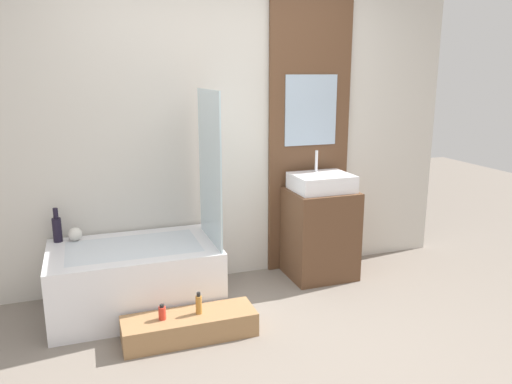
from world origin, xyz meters
The scene contains 12 objects.
ground_plane centered at (0.00, 0.00, 0.00)m, with size 12.00×12.00×0.00m, color slate.
wall_tiled_back centered at (0.00, 1.58, 1.30)m, with size 4.20×0.06×2.60m, color beige.
wall_wood_accent centered at (0.79, 1.53, 1.31)m, with size 0.74×0.04×2.60m.
bathtub centered at (-0.78, 1.15, 0.25)m, with size 1.20×0.76×0.49m.
glass_shower_screen centered at (-0.21, 1.10, 1.05)m, with size 0.01×0.62×1.12m, color silver.
wooden_step_bench centered at (-0.49, 0.61, 0.08)m, with size 0.88×0.29×0.16m, color #997047.
vanity_cabinet centered at (0.79, 1.27, 0.38)m, with size 0.54×0.48×0.76m, color brown.
sink centered at (0.79, 1.27, 0.83)m, with size 0.48×0.39×0.32m.
vase_tall_dark centered at (-1.30, 1.45, 0.60)m, with size 0.07×0.07×0.26m.
vase_round_light centered at (-1.17, 1.43, 0.54)m, with size 0.10×0.10×0.10m, color silver.
bottle_soap_primary centered at (-0.67, 0.61, 0.21)m, with size 0.05×0.05×0.10m.
bottle_soap_secondary centered at (-0.42, 0.61, 0.23)m, with size 0.04×0.04×0.15m.
Camera 1 is at (-1.07, -2.38, 1.73)m, focal length 35.00 mm.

